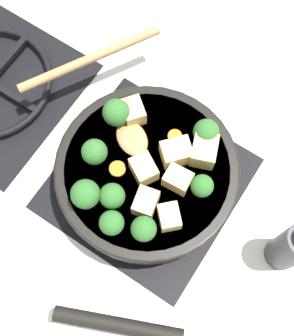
{
  "coord_description": "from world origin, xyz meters",
  "views": [
    {
      "loc": [
        -0.21,
        -0.14,
        0.8
      ],
      "look_at": [
        0.0,
        0.0,
        0.08
      ],
      "focal_mm": 50.0,
      "sensor_mm": 36.0,
      "label": 1
    }
  ],
  "objects": [
    {
      "name": "ground_plane",
      "position": [
        0.0,
        0.0,
        0.0
      ],
      "size": [
        2.4,
        2.4,
        0.0
      ],
      "primitive_type": "plane",
      "color": "silver"
    },
    {
      "name": "front_burner_grate",
      "position": [
        0.0,
        0.0,
        0.01
      ],
      "size": [
        0.31,
        0.31,
        0.03
      ],
      "color": "black",
      "rests_on": "ground_plane"
    },
    {
      "name": "skillet_pan",
      "position": [
        -0.0,
        -0.0,
        0.06
      ],
      "size": [
        0.43,
        0.35,
        0.06
      ],
      "color": "black",
      "rests_on": "front_burner_grate"
    },
    {
      "name": "wooden_spoon",
      "position": [
        0.08,
        0.14,
        0.09
      ],
      "size": [
        0.24,
        0.26,
        0.02
      ],
      "color": "#A87A4C",
      "rests_on": "skillet_pan"
    },
    {
      "name": "tofu_cube_center_large",
      "position": [
        -0.05,
        -0.03,
        0.1
      ],
      "size": [
        0.05,
        0.04,
        0.03
      ],
      "primitive_type": "cube",
      "rotation": [
        0.0,
        0.0,
        0.22
      ],
      "color": "#DBB770",
      "rests_on": "skillet_pan"
    },
    {
      "name": "tofu_cube_near_handle",
      "position": [
        -0.05,
        -0.08,
        0.1
      ],
      "size": [
        0.05,
        0.05,
        0.03
      ],
      "primitive_type": "cube",
      "rotation": [
        0.0,
        0.0,
        3.92
      ],
      "color": "#DBB770",
      "rests_on": "skillet_pan"
    },
    {
      "name": "tofu_cube_east_chunk",
      "position": [
        0.07,
        0.07,
        0.1
      ],
      "size": [
        0.05,
        0.05,
        0.03
      ],
      "primitive_type": "cube",
      "rotation": [
        0.0,
        0.0,
        4.05
      ],
      "color": "#DBB770",
      "rests_on": "skillet_pan"
    },
    {
      "name": "tofu_cube_west_chunk",
      "position": [
        -0.01,
        0.0,
        0.1
      ],
      "size": [
        0.05,
        0.05,
        0.03
      ],
      "primitive_type": "cube",
      "rotation": [
        0.0,
        0.0,
        1.05
      ],
      "color": "#DBB770",
      "rests_on": "skillet_pan"
    },
    {
      "name": "tofu_cube_back_piece",
      "position": [
        0.04,
        -0.03,
        0.1
      ],
      "size": [
        0.06,
        0.06,
        0.04
      ],
      "primitive_type": "cube",
      "rotation": [
        0.0,
        0.0,
        5.57
      ],
      "color": "#DBB770",
      "rests_on": "skillet_pan"
    },
    {
      "name": "tofu_cube_front_piece",
      "position": [
        0.01,
        -0.05,
        0.1
      ],
      "size": [
        0.04,
        0.04,
        0.03
      ],
      "primitive_type": "cube",
      "rotation": [
        0.0,
        0.0,
        4.78
      ],
      "color": "#DBB770",
      "rests_on": "skillet_pan"
    },
    {
      "name": "tofu_cube_mid_small",
      "position": [
        0.07,
        -0.06,
        0.1
      ],
      "size": [
        0.06,
        0.05,
        0.04
      ],
      "primitive_type": "cube",
      "rotation": [
        0.0,
        0.0,
        0.37
      ],
      "color": "#DBB770",
      "rests_on": "skillet_pan"
    },
    {
      "name": "broccoli_floret_near_spoon",
      "position": [
        0.01,
        -0.09,
        0.11
      ],
      "size": [
        0.04,
        0.04,
        0.04
      ],
      "color": "#709956",
      "rests_on": "skillet_pan"
    },
    {
      "name": "broccoli_floret_center_top",
      "position": [
        -0.03,
        0.08,
        0.11
      ],
      "size": [
        0.04,
        0.04,
        0.05
      ],
      "color": "#709956",
      "rests_on": "skillet_pan"
    },
    {
      "name": "broccoli_floret_east_rim",
      "position": [
        0.04,
        0.09,
        0.11
      ],
      "size": [
        0.05,
        0.05,
        0.05
      ],
      "color": "#709956",
      "rests_on": "skillet_pan"
    },
    {
      "name": "broccoli_floret_west_rim",
      "position": [
        -0.08,
        0.01,
        0.11
      ],
      "size": [
        0.04,
        0.04,
        0.05
      ],
      "color": "#709956",
      "rests_on": "skillet_pan"
    },
    {
      "name": "broccoli_floret_north_edge",
      "position": [
        -0.1,
        0.05,
        0.11
      ],
      "size": [
        0.05,
        0.05,
        0.05
      ],
      "color": "#709956",
      "rests_on": "skillet_pan"
    },
    {
      "name": "broccoli_floret_south_cluster",
      "position": [
        0.1,
        -0.05,
        0.11
      ],
      "size": [
        0.04,
        0.04,
        0.05
      ],
      "color": "#709956",
      "rests_on": "skillet_pan"
    },
    {
      "name": "broccoli_floret_mid_floret",
      "position": [
        -0.09,
        -0.05,
        0.11
      ],
      "size": [
        0.04,
        0.04,
        0.05
      ],
      "color": "#709956",
      "rests_on": "skillet_pan"
    },
    {
      "name": "broccoli_floret_small_inner",
      "position": [
        -0.11,
        -0.01,
        0.11
      ],
      "size": [
        0.04,
        0.04,
        0.05
      ],
      "color": "#709956",
      "rests_on": "skillet_pan"
    },
    {
      "name": "carrot_slice_orange_thin",
      "position": [
        0.07,
        -0.01,
        0.09
      ],
      "size": [
        0.02,
        0.02,
        0.01
      ],
      "primitive_type": "cylinder",
      "color": "orange",
      "rests_on": "skillet_pan"
    },
    {
      "name": "carrot_slice_near_center",
      "position": [
        -0.03,
        0.04,
        0.09
      ],
      "size": [
        0.03,
        0.03,
        0.01
      ],
      "primitive_type": "cylinder",
      "color": "orange",
      "rests_on": "skillet_pan"
    },
    {
      "name": "pepper_mill",
      "position": [
        0.02,
        -0.26,
        0.08
      ],
      "size": [
        0.06,
        0.06,
        0.17
      ],
      "color": "#333338",
      "rests_on": "ground_plane"
    }
  ]
}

